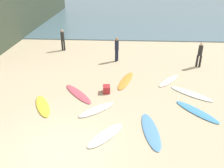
{
  "coord_description": "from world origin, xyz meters",
  "views": [
    {
      "loc": [
        2.22,
        -6.42,
        5.9
      ],
      "look_at": [
        1.5,
        5.02,
        0.3
      ],
      "focal_mm": 37.78,
      "sensor_mm": 36.0,
      "label": 1
    }
  ],
  "objects": [
    {
      "name": "surfboard_1",
      "position": [
        2.24,
        6.06,
        0.04
      ],
      "size": [
        1.18,
        2.59,
        0.08
      ],
      "primitive_type": "ellipsoid",
      "rotation": [
        0.0,
        0.0,
        -0.27
      ],
      "color": "orange",
      "rests_on": "ground_plane"
    },
    {
      "name": "surfboard_5",
      "position": [
        -0.24,
        4.31,
        0.03
      ],
      "size": [
        2.0,
        2.31,
        0.06
      ],
      "primitive_type": "ellipsoid",
      "rotation": [
        0.0,
        0.0,
        0.68
      ],
      "color": "#D35060",
      "rests_on": "ground_plane"
    },
    {
      "name": "beachgoer_near",
      "position": [
        7.04,
        8.63,
        0.93
      ],
      "size": [
        0.36,
        0.36,
        1.67
      ],
      "rotation": [
        0.0,
        0.0,
        5.91
      ],
      "color": "black",
      "rests_on": "ground_plane"
    },
    {
      "name": "surfboard_8",
      "position": [
        5.52,
        2.93,
        0.03
      ],
      "size": [
        1.88,
        2.16,
        0.07
      ],
      "primitive_type": "ellipsoid",
      "rotation": [
        0.0,
        0.0,
        0.67
      ],
      "color": "#4899D2",
      "rests_on": "ground_plane"
    },
    {
      "name": "beach_cooler",
      "position": [
        1.23,
        4.62,
        0.19
      ],
      "size": [
        0.42,
        0.5,
        0.37
      ],
      "primitive_type": "cube",
      "rotation": [
        0.0,
        0.0,
        4.82
      ],
      "color": "#B2282D",
      "rests_on": "ground_plane"
    },
    {
      "name": "surfboard_3",
      "position": [
        4.75,
        6.22,
        0.04
      ],
      "size": [
        1.64,
        1.98,
        0.07
      ],
      "primitive_type": "ellipsoid",
      "rotation": [
        0.0,
        0.0,
        2.51
      ],
      "color": "#F9E1D0",
      "rests_on": "ground_plane"
    },
    {
      "name": "surfboard_4",
      "position": [
        1.51,
        0.97,
        0.04
      ],
      "size": [
        1.62,
        1.9,
        0.08
      ],
      "primitive_type": "ellipsoid",
      "rotation": [
        0.0,
        0.0,
        -0.64
      ],
      "color": "white",
      "rests_on": "ground_plane"
    },
    {
      "name": "surfboard_6",
      "position": [
        0.93,
        2.82,
        0.04
      ],
      "size": [
        1.83,
        1.78,
        0.08
      ],
      "primitive_type": "ellipsoid",
      "rotation": [
        0.0,
        0.0,
        2.33
      ],
      "color": "silver",
      "rests_on": "ground_plane"
    },
    {
      "name": "beachgoer_mid",
      "position": [
        1.55,
        9.38,
        0.94
      ],
      "size": [
        0.38,
        0.38,
        1.69
      ],
      "rotation": [
        0.0,
        0.0,
        4.25
      ],
      "color": "#191E33",
      "rests_on": "ground_plane"
    },
    {
      "name": "ocean_water",
      "position": [
        0.0,
        34.67,
        0.04
      ],
      "size": [
        120.0,
        40.0,
        0.08
      ],
      "primitive_type": "cube",
      "color": "slate",
      "rests_on": "ground_plane"
    },
    {
      "name": "surfboard_0",
      "position": [
        3.29,
        1.38,
        0.03
      ],
      "size": [
        0.91,
        2.53,
        0.06
      ],
      "primitive_type": "ellipsoid",
      "rotation": [
        0.0,
        0.0,
        3.27
      ],
      "color": "#5695D8",
      "rests_on": "ground_plane"
    },
    {
      "name": "beachgoer_far",
      "position": [
        -2.84,
        11.62,
        0.92
      ],
      "size": [
        0.36,
        0.36,
        1.67
      ],
      "rotation": [
        0.0,
        0.0,
        2.79
      ],
      "color": "black",
      "rests_on": "ground_plane"
    },
    {
      "name": "ground_plane",
      "position": [
        0.0,
        0.0,
        0.0
      ],
      "size": [
        120.0,
        120.0,
        0.0
      ],
      "primitive_type": "plane",
      "color": "#C6B28E"
    },
    {
      "name": "surfboard_2",
      "position": [
        -1.69,
        2.99,
        0.04
      ],
      "size": [
        1.5,
        2.17,
        0.07
      ],
      "primitive_type": "ellipsoid",
      "rotation": [
        0.0,
        0.0,
        3.63
      ],
      "color": "yellow",
      "rests_on": "ground_plane"
    },
    {
      "name": "surfboard_7",
      "position": [
        5.67,
        4.67,
        0.03
      ],
      "size": [
        2.15,
        1.98,
        0.06
      ],
      "primitive_type": "ellipsoid",
      "rotation": [
        0.0,
        0.0,
        0.85
      ],
      "color": "silver",
      "rests_on": "ground_plane"
    }
  ]
}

